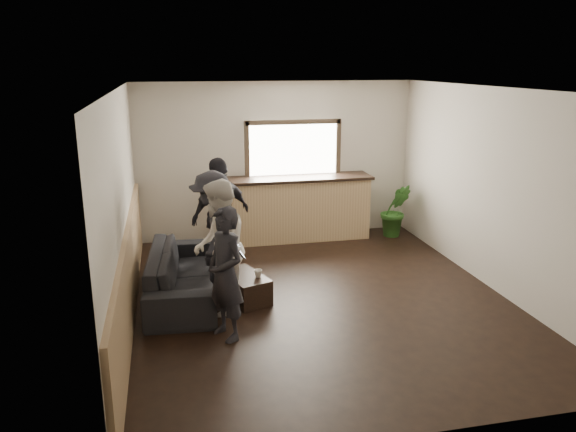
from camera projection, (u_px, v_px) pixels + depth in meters
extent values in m
cube|color=black|center=(319.00, 298.00, 7.68)|extent=(5.00, 6.00, 0.01)
cube|color=silver|center=(323.00, 89.00, 6.93)|extent=(5.00, 6.00, 0.01)
cube|color=beige|center=(276.00, 160.00, 10.13)|extent=(5.00, 0.01, 2.80)
cube|color=beige|center=(422.00, 285.00, 4.48)|extent=(5.00, 0.01, 2.80)
cube|color=beige|center=(122.00, 209.00, 6.79)|extent=(0.01, 6.00, 2.80)
cube|color=beige|center=(494.00, 190.00, 7.82)|extent=(0.01, 6.00, 2.80)
cube|color=tan|center=(130.00, 275.00, 7.02)|extent=(0.06, 5.90, 1.10)
cube|color=tan|center=(296.00, 209.00, 10.12)|extent=(2.60, 0.60, 1.10)
cube|color=black|center=(296.00, 178.00, 9.96)|extent=(2.70, 0.68, 0.05)
cube|color=white|center=(293.00, 149.00, 10.10)|extent=(1.60, 0.06, 0.90)
cube|color=#3F3326|center=(293.00, 122.00, 9.94)|extent=(1.72, 0.08, 0.08)
cube|color=#3F3326|center=(247.00, 151.00, 9.90)|extent=(0.08, 0.08, 1.06)
cube|color=#3F3326|center=(338.00, 148.00, 10.25)|extent=(0.08, 0.08, 1.06)
imported|color=black|center=(183.00, 274.00, 7.66)|extent=(1.06, 2.33, 0.66)
cube|color=black|center=(244.00, 287.00, 7.59)|extent=(0.68, 0.90, 0.35)
imported|color=silver|center=(233.00, 267.00, 7.70)|extent=(0.17, 0.17, 0.10)
imported|color=silver|center=(258.00, 273.00, 7.46)|extent=(0.15, 0.15, 0.10)
imported|color=#2D6623|center=(395.00, 210.00, 10.29)|extent=(0.60, 0.51, 0.98)
imported|color=black|center=(226.00, 274.00, 6.40)|extent=(0.60, 0.68, 1.57)
cube|color=black|center=(241.00, 254.00, 6.48)|extent=(0.11, 0.11, 0.12)
cube|color=white|center=(241.00, 254.00, 6.47)|extent=(0.10, 0.09, 0.11)
imported|color=beige|center=(219.00, 248.00, 7.06)|extent=(0.76, 0.92, 1.73)
cube|color=black|center=(236.00, 242.00, 7.06)|extent=(0.10, 0.08, 0.12)
cube|color=white|center=(237.00, 242.00, 7.05)|extent=(0.08, 0.07, 0.11)
imported|color=black|center=(214.00, 231.00, 7.81)|extent=(0.80, 1.18, 1.69)
cube|color=black|center=(229.00, 214.00, 7.76)|extent=(0.10, 0.09, 0.12)
cube|color=white|center=(229.00, 214.00, 7.75)|extent=(0.09, 0.08, 0.11)
imported|color=black|center=(221.00, 215.00, 8.51)|extent=(1.11, 0.90, 1.76)
cube|color=black|center=(229.00, 190.00, 8.24)|extent=(0.11, 0.12, 0.12)
cube|color=white|center=(229.00, 190.00, 8.23)|extent=(0.09, 0.10, 0.11)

